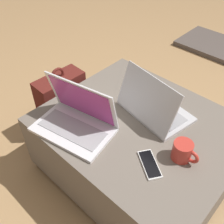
% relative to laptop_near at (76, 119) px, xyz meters
% --- Properties ---
extents(ground_plane, '(14.00, 14.00, 0.00)m').
position_rel_laptop_near_xyz_m(ground_plane, '(0.21, 0.23, -0.45)').
color(ground_plane, tan).
extents(ottoman, '(0.95, 0.80, 0.40)m').
position_rel_laptop_near_xyz_m(ottoman, '(0.21, 0.23, -0.25)').
color(ottoman, '#3D3832').
rests_on(ottoman, ground_plane).
extents(laptop_near, '(0.41, 0.30, 0.24)m').
position_rel_laptop_near_xyz_m(laptop_near, '(0.00, 0.00, 0.00)').
color(laptop_near, silver).
rests_on(laptop_near, ottoman).
extents(laptop_far, '(0.39, 0.29, 0.24)m').
position_rel_laptop_near_xyz_m(laptop_far, '(0.21, 0.33, -0.00)').
color(laptop_far, silver).
rests_on(laptop_far, ottoman).
extents(cell_phone, '(0.16, 0.13, 0.01)m').
position_rel_laptop_near_xyz_m(cell_phone, '(0.40, 0.06, -0.05)').
color(cell_phone, white).
rests_on(cell_phone, ottoman).
extents(backpack, '(0.19, 0.31, 0.47)m').
position_rel_laptop_near_xyz_m(backpack, '(-0.40, 0.19, -0.25)').
color(backpack, '#5B1E19').
rests_on(backpack, ground_plane).
extents(coffee_mug, '(0.12, 0.09, 0.09)m').
position_rel_laptop_near_xyz_m(coffee_mug, '(0.47, 0.18, -0.01)').
color(coffee_mug, red).
rests_on(coffee_mug, ottoman).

